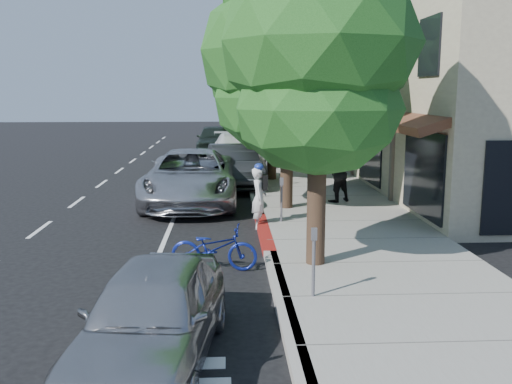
{
  "coord_description": "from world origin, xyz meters",
  "views": [
    {
      "loc": [
        -0.98,
        -13.72,
        3.78
      ],
      "look_at": [
        -0.27,
        0.05,
        1.35
      ],
      "focal_mm": 40.0,
      "sensor_mm": 36.0,
      "label": 1
    }
  ],
  "objects": [
    {
      "name": "white_pickup",
      "position": [
        -0.5,
        15.0,
        0.85
      ],
      "size": [
        2.7,
        5.98,
        1.7
      ],
      "primitive_type": "imported",
      "rotation": [
        0.0,
        0.0,
        0.06
      ],
      "color": "white",
      "rests_on": "ground"
    },
    {
      "name": "street_tree_4",
      "position": [
        0.9,
        22.0,
        4.37
      ],
      "size": [
        4.22,
        4.22,
        7.04
      ],
      "color": "black",
      "rests_on": "ground"
    },
    {
      "name": "curb_red_segment",
      "position": [
        0.0,
        1.0,
        0.07
      ],
      "size": [
        0.32,
        4.0,
        0.15
      ],
      "primitive_type": "cube",
      "color": "maroon",
      "rests_on": "ground"
    },
    {
      "name": "near_car_a",
      "position": [
        -2.03,
        -6.16,
        0.72
      ],
      "size": [
        2.22,
        4.43,
        1.45
      ],
      "primitive_type": "imported",
      "rotation": [
        0.0,
        0.0,
        -0.12
      ],
      "color": "#A2A3A7",
      "rests_on": "ground"
    },
    {
      "name": "ground",
      "position": [
        0.0,
        0.0,
        0.0
      ],
      "size": [
        120.0,
        120.0,
        0.0
      ],
      "primitive_type": "plane",
      "color": "black",
      "rests_on": "ground"
    },
    {
      "name": "street_tree_2",
      "position": [
        0.9,
        10.0,
        4.41
      ],
      "size": [
        5.02,
        5.02,
        7.34
      ],
      "color": "black",
      "rests_on": "ground"
    },
    {
      "name": "street_tree_0",
      "position": [
        0.9,
        -2.0,
        4.62
      ],
      "size": [
        4.13,
        4.13,
        7.36
      ],
      "color": "black",
      "rests_on": "ground"
    },
    {
      "name": "dark_sedan",
      "position": [
        -0.71,
        9.0,
        0.84
      ],
      "size": [
        2.38,
        5.29,
        1.68
      ],
      "primitive_type": "imported",
      "rotation": [
        0.0,
        0.0,
        0.12
      ],
      "color": "#212426",
      "rests_on": "ground"
    },
    {
      "name": "silver_suv",
      "position": [
        -2.2,
        5.5,
        0.92
      ],
      "size": [
        3.1,
        6.62,
        1.83
      ],
      "primitive_type": "imported",
      "rotation": [
        0.0,
        0.0,
        -0.01
      ],
      "color": "#BABAC0",
      "rests_on": "ground"
    },
    {
      "name": "dark_suv_far",
      "position": [
        -1.73,
        21.5,
        0.88
      ],
      "size": [
        2.13,
        5.21,
        1.77
      ],
      "primitive_type": "imported",
      "rotation": [
        0.0,
        0.0,
        -0.01
      ],
      "color": "black",
      "rests_on": "ground"
    },
    {
      "name": "sidewalk",
      "position": [
        2.3,
        8.0,
        0.07
      ],
      "size": [
        4.6,
        56.0,
        0.15
      ],
      "primitive_type": "cube",
      "color": "gray",
      "rests_on": "ground"
    },
    {
      "name": "street_tree_3",
      "position": [
        0.9,
        16.0,
        4.43
      ],
      "size": [
        5.66,
        5.66,
        7.55
      ],
      "color": "black",
      "rests_on": "ground"
    },
    {
      "name": "street_tree_1",
      "position": [
        0.9,
        4.0,
        4.86
      ],
      "size": [
        5.49,
        5.49,
        8.06
      ],
      "color": "black",
      "rests_on": "ground"
    },
    {
      "name": "street_tree_5",
      "position": [
        0.9,
        28.0,
        4.22
      ],
      "size": [
        4.14,
        4.14,
        6.83
      ],
      "color": "black",
      "rests_on": "ground"
    },
    {
      "name": "storefront_building",
      "position": [
        9.6,
        18.0,
        3.5
      ],
      "size": [
        10.0,
        36.0,
        7.0
      ],
      "primitive_type": "cube",
      "color": "beige",
      "rests_on": "ground"
    },
    {
      "name": "pedestrian",
      "position": [
        2.65,
        4.87,
        1.13
      ],
      "size": [
        1.18,
        1.08,
        1.95
      ],
      "primitive_type": "imported",
      "rotation": [
        0.0,
        0.0,
        3.6
      ],
      "color": "black",
      "rests_on": "sidewalk"
    },
    {
      "name": "curb",
      "position": [
        0.0,
        8.0,
        0.07
      ],
      "size": [
        0.3,
        56.0,
        0.15
      ],
      "primitive_type": "cube",
      "color": "#9E998E",
      "rests_on": "ground"
    },
    {
      "name": "bicycle",
      "position": [
        -1.27,
        -1.89,
        0.49
      ],
      "size": [
        1.94,
        0.92,
        0.98
      ],
      "primitive_type": "imported",
      "rotation": [
        0.0,
        0.0,
        1.42
      ],
      "color": "navy",
      "rests_on": "ground"
    },
    {
      "name": "cyclist",
      "position": [
        -0.09,
        1.85,
        0.86
      ],
      "size": [
        0.46,
        0.66,
        1.72
      ],
      "primitive_type": "imported",
      "rotation": [
        0.0,
        0.0,
        1.5
      ],
      "color": "silver",
      "rests_on": "ground"
    }
  ]
}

